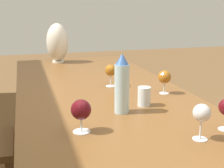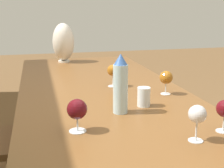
% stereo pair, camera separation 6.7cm
% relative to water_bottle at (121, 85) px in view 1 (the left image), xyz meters
% --- Properties ---
extents(dining_table, '(3.15, 0.99, 0.76)m').
position_rel_water_bottle_xyz_m(dining_table, '(0.04, -0.00, -0.20)').
color(dining_table, brown).
rests_on(dining_table, ground_plane).
extents(water_bottle, '(0.07, 0.07, 0.29)m').
position_rel_water_bottle_xyz_m(water_bottle, '(0.00, 0.00, 0.00)').
color(water_bottle, '#ADCCD6').
rests_on(water_bottle, dining_table).
extents(water_tumbler, '(0.07, 0.07, 0.10)m').
position_rel_water_bottle_xyz_m(water_tumbler, '(0.07, -0.14, -0.09)').
color(water_tumbler, silver).
rests_on(water_tumbler, dining_table).
extents(vase, '(0.19, 0.19, 0.35)m').
position_rel_water_bottle_xyz_m(vase, '(1.44, 0.13, 0.04)').
color(vase, silver).
rests_on(vase, dining_table).
extents(wine_glass_0, '(0.07, 0.07, 0.14)m').
position_rel_water_bottle_xyz_m(wine_glass_0, '(-0.38, -0.20, -0.03)').
color(wine_glass_0, silver).
rests_on(wine_glass_0, dining_table).
extents(wine_glass_1, '(0.08, 0.08, 0.14)m').
position_rel_water_bottle_xyz_m(wine_glass_1, '(0.24, -0.34, -0.04)').
color(wine_glass_1, silver).
rests_on(wine_glass_1, dining_table).
extents(wine_glass_2, '(0.07, 0.07, 0.14)m').
position_rel_water_bottle_xyz_m(wine_glass_2, '(0.49, -0.09, -0.04)').
color(wine_glass_2, silver).
rests_on(wine_glass_2, dining_table).
extents(wine_glass_7, '(0.08, 0.08, 0.14)m').
position_rel_water_bottle_xyz_m(wine_glass_7, '(-0.18, 0.23, -0.05)').
color(wine_glass_7, silver).
rests_on(wine_glass_7, dining_table).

